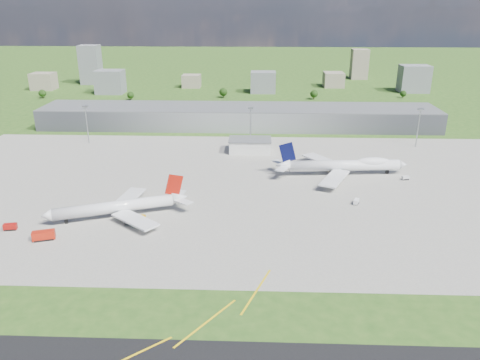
{
  "coord_description": "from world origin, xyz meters",
  "views": [
    {
      "loc": [
        14.5,
        -187.54,
        90.26
      ],
      "look_at": [
        6.45,
        25.12,
        9.0
      ],
      "focal_mm": 35.0,
      "sensor_mm": 36.0,
      "label": 1
    }
  ],
  "objects_px": {
    "airliner_blue_quad": "(344,166)",
    "van_white_far": "(405,178)",
    "van_white_near": "(356,202)",
    "fire_truck": "(44,236)",
    "tug_yellow": "(142,217)",
    "crash_tender": "(10,227)",
    "airliner_red_twin": "(120,207)"
  },
  "relations": [
    {
      "from": "airliner_blue_quad",
      "to": "tug_yellow",
      "type": "relative_size",
      "value": 19.53
    },
    {
      "from": "tug_yellow",
      "to": "fire_truck",
      "type": "bearing_deg",
      "value": 156.23
    },
    {
      "from": "airliner_blue_quad",
      "to": "crash_tender",
      "type": "relative_size",
      "value": 13.11
    },
    {
      "from": "airliner_blue_quad",
      "to": "van_white_near",
      "type": "xyz_separation_m",
      "value": [
        -0.88,
        -40.73,
        -4.19
      ]
    },
    {
      "from": "crash_tender",
      "to": "tug_yellow",
      "type": "distance_m",
      "value": 54.4
    },
    {
      "from": "airliner_blue_quad",
      "to": "van_white_far",
      "type": "xyz_separation_m",
      "value": [
        32.09,
        -7.01,
        -4.28
      ]
    },
    {
      "from": "airliner_blue_quad",
      "to": "van_white_far",
      "type": "relative_size",
      "value": 17.26
    },
    {
      "from": "crash_tender",
      "to": "airliner_blue_quad",
      "type": "bearing_deg",
      "value": 15.88
    },
    {
      "from": "crash_tender",
      "to": "fire_truck",
      "type": "bearing_deg",
      "value": -34.21
    },
    {
      "from": "airliner_red_twin",
      "to": "van_white_near",
      "type": "bearing_deg",
      "value": 168.5
    },
    {
      "from": "tug_yellow",
      "to": "van_white_near",
      "type": "distance_m",
      "value": 100.43
    },
    {
      "from": "fire_truck",
      "to": "van_white_near",
      "type": "bearing_deg",
      "value": -1.1
    },
    {
      "from": "van_white_far",
      "to": "airliner_red_twin",
      "type": "bearing_deg",
      "value": -172.1
    },
    {
      "from": "airliner_blue_quad",
      "to": "fire_truck",
      "type": "height_order",
      "value": "airliner_blue_quad"
    },
    {
      "from": "airliner_blue_quad",
      "to": "fire_truck",
      "type": "distance_m",
      "value": 157.19
    },
    {
      "from": "van_white_near",
      "to": "crash_tender",
      "type": "bearing_deg",
      "value": 125.4
    },
    {
      "from": "van_white_near",
      "to": "fire_truck",
      "type": "bearing_deg",
      "value": 130.21
    },
    {
      "from": "airliner_red_twin",
      "to": "fire_truck",
      "type": "height_order",
      "value": "airliner_red_twin"
    },
    {
      "from": "fire_truck",
      "to": "crash_tender",
      "type": "xyz_separation_m",
      "value": [
        -17.94,
        8.08,
        -0.5
      ]
    },
    {
      "from": "van_white_near",
      "to": "van_white_far",
      "type": "distance_m",
      "value": 47.16
    },
    {
      "from": "van_white_near",
      "to": "tug_yellow",
      "type": "bearing_deg",
      "value": 124.83
    },
    {
      "from": "airliner_red_twin",
      "to": "van_white_near",
      "type": "distance_m",
      "value": 110.05
    },
    {
      "from": "airliner_red_twin",
      "to": "crash_tender",
      "type": "bearing_deg",
      "value": -1.28
    },
    {
      "from": "fire_truck",
      "to": "tug_yellow",
      "type": "xyz_separation_m",
      "value": [
        34.99,
        20.64,
        -1.05
      ]
    },
    {
      "from": "airliner_blue_quad",
      "to": "van_white_far",
      "type": "height_order",
      "value": "airliner_blue_quad"
    },
    {
      "from": "airliner_blue_quad",
      "to": "van_white_near",
      "type": "height_order",
      "value": "airliner_blue_quad"
    },
    {
      "from": "fire_truck",
      "to": "crash_tender",
      "type": "relative_size",
      "value": 1.66
    },
    {
      "from": "crash_tender",
      "to": "van_white_far",
      "type": "distance_m",
      "value": 195.94
    },
    {
      "from": "tug_yellow",
      "to": "van_white_near",
      "type": "xyz_separation_m",
      "value": [
        98.34,
        20.4,
        0.3
      ]
    },
    {
      "from": "airliner_blue_quad",
      "to": "airliner_red_twin",
      "type": "bearing_deg",
      "value": -156.65
    },
    {
      "from": "crash_tender",
      "to": "tug_yellow",
      "type": "bearing_deg",
      "value": 3.38
    },
    {
      "from": "fire_truck",
      "to": "van_white_far",
      "type": "xyz_separation_m",
      "value": [
        166.3,
        74.75,
        -0.84
      ]
    }
  ]
}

